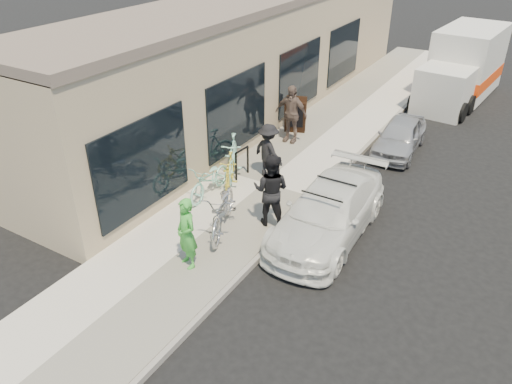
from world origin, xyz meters
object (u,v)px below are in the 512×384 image
at_px(cruiser_bike_c, 230,172).
at_px(bystander_a, 268,151).
at_px(bike_rack, 242,160).
at_px(tandem_bike, 223,209).
at_px(woman_rider, 187,234).
at_px(sandwich_board, 295,115).
at_px(cruiser_bike_a, 233,157).
at_px(moving_truck, 463,68).
at_px(cruiser_bike_b, 210,179).
at_px(man_standing, 271,190).
at_px(bystander_b, 291,114).
at_px(sedan_white, 328,212).
at_px(sedan_silver, 400,136).

height_order(cruiser_bike_c, bystander_a, bystander_a).
bearing_deg(bike_rack, cruiser_bike_c, -84.64).
bearing_deg(tandem_bike, bystander_a, 76.42).
bearing_deg(cruiser_bike_c, woman_rider, -96.95).
xyz_separation_m(sandwich_board, bystander_a, (0.82, -3.24, 0.20)).
bearing_deg(cruiser_bike_a, sandwich_board, 61.21).
distance_m(moving_truck, cruiser_bike_b, 12.47).
height_order(man_standing, cruiser_bike_a, man_standing).
bearing_deg(cruiser_bike_b, man_standing, -13.31).
distance_m(sandwich_board, moving_truck, 7.93).
height_order(tandem_bike, cruiser_bike_a, cruiser_bike_a).
bearing_deg(cruiser_bike_a, tandem_bike, -88.93).
relative_size(bike_rack, cruiser_bike_a, 0.45).
bearing_deg(bike_rack, sandwich_board, 93.14).
height_order(moving_truck, cruiser_bike_b, moving_truck).
height_order(sandwich_board, woman_rider, woman_rider).
bearing_deg(sandwich_board, cruiser_bike_c, -107.87).
bearing_deg(woman_rider, bystander_a, 120.57).
bearing_deg(moving_truck, bystander_b, -110.67).
relative_size(woman_rider, bystander_a, 1.02).
bearing_deg(bystander_b, woman_rider, -81.87).
bearing_deg(tandem_bike, cruiser_bike_c, 97.01).
bearing_deg(sedan_white, cruiser_bike_b, -179.51).
distance_m(moving_truck, tandem_bike, 13.28).
bearing_deg(tandem_bike, woman_rider, -108.27).
distance_m(sandwich_board, sedan_white, 5.88).
height_order(sedan_white, man_standing, man_standing).
relative_size(sandwich_board, cruiser_bike_a, 0.61).
distance_m(tandem_bike, bystander_b, 5.47).
bearing_deg(sedan_silver, sedan_white, -93.80).
distance_m(sedan_white, sedan_silver, 5.41).
bearing_deg(man_standing, cruiser_bike_a, -49.75).
height_order(sedan_white, cruiser_bike_c, sedan_white).
bearing_deg(bystander_a, man_standing, 138.66).
xyz_separation_m(sandwich_board, cruiser_bike_a, (-0.07, -3.68, -0.02)).
bearing_deg(cruiser_bike_b, sandwich_board, 86.75).
height_order(sedan_silver, cruiser_bike_c, cruiser_bike_c).
distance_m(bystander_a, bystander_b, 2.55).
relative_size(sedan_white, cruiser_bike_b, 2.48).
relative_size(sandwich_board, moving_truck, 0.20).
relative_size(moving_truck, woman_rider, 3.55).
bearing_deg(tandem_bike, sedan_silver, 49.91).
xyz_separation_m(sandwich_board, moving_truck, (3.89, 6.90, 0.47)).
relative_size(woman_rider, bystander_b, 0.86).
xyz_separation_m(woman_rider, cruiser_bike_c, (-1.11, 3.25, -0.33)).
xyz_separation_m(sedan_silver, man_standing, (-1.32, -5.87, 0.53)).
xyz_separation_m(sandwich_board, sedan_silver, (3.39, 0.58, -0.21)).
relative_size(cruiser_bike_b, bystander_a, 1.13).
relative_size(tandem_bike, bystander_a, 1.36).
relative_size(woman_rider, man_standing, 0.88).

